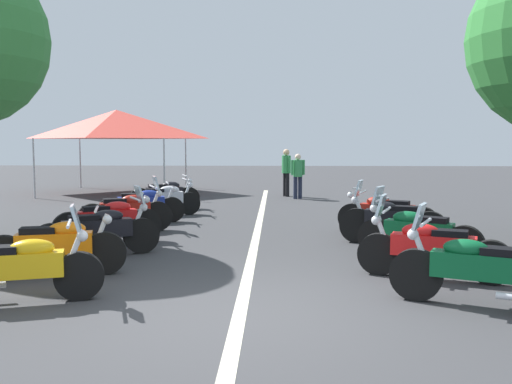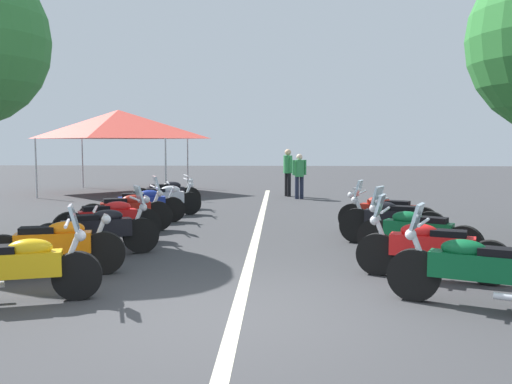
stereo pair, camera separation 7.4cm
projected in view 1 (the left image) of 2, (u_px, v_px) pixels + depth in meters
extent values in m
plane|color=#38383A|center=(239.00, 315.00, 6.27)|extent=(80.00, 80.00, 0.00)
cube|color=beige|center=(257.00, 233.00, 11.92)|extent=(21.29, 0.16, 0.01)
cylinder|color=black|center=(79.00, 276.00, 6.85)|extent=(0.32, 0.62, 0.61)
cube|color=#EAB214|center=(16.00, 265.00, 6.64)|extent=(0.60, 1.12, 0.30)
ellipsoid|color=#EAB214|center=(32.00, 248.00, 6.67)|extent=(0.41, 0.57, 0.22)
cylinder|color=silver|center=(73.00, 252.00, 6.81)|extent=(0.16, 0.30, 0.58)
cylinder|color=silver|center=(69.00, 224.00, 6.77)|extent=(0.60, 0.23, 0.04)
sphere|color=silver|center=(82.00, 236.00, 6.82)|extent=(0.14, 0.14, 0.14)
cube|color=silver|center=(76.00, 218.00, 6.78)|extent=(0.38, 0.23, 0.32)
cylinder|color=black|center=(105.00, 253.00, 8.18)|extent=(0.30, 0.65, 0.64)
cylinder|color=black|center=(3.00, 258.00, 7.87)|extent=(0.30, 0.65, 0.64)
cube|color=orange|center=(55.00, 243.00, 8.01)|extent=(0.55, 1.09, 0.30)
ellipsoid|color=orange|center=(67.00, 229.00, 8.03)|extent=(0.39, 0.57, 0.22)
cube|color=black|center=(38.00, 231.00, 7.94)|extent=(0.38, 0.53, 0.12)
cylinder|color=silver|center=(100.00, 233.00, 8.14)|extent=(0.14, 0.30, 0.58)
cylinder|color=silver|center=(96.00, 209.00, 8.10)|extent=(0.61, 0.20, 0.04)
sphere|color=silver|center=(107.00, 220.00, 8.15)|extent=(0.14, 0.14, 0.14)
cylinder|color=silver|center=(27.00, 261.00, 8.11)|extent=(0.22, 0.55, 0.08)
cylinder|color=black|center=(141.00, 236.00, 9.75)|extent=(0.42, 0.62, 0.63)
cylinder|color=black|center=(51.00, 242.00, 9.10)|extent=(0.42, 0.62, 0.63)
cube|color=black|center=(97.00, 228.00, 9.41)|extent=(0.78, 1.14, 0.30)
ellipsoid|color=black|center=(108.00, 216.00, 9.47)|extent=(0.47, 0.58, 0.22)
cube|color=black|center=(84.00, 219.00, 9.30)|extent=(0.45, 0.55, 0.12)
cylinder|color=silver|center=(138.00, 219.00, 9.70)|extent=(0.20, 0.29, 0.58)
cylinder|color=silver|center=(135.00, 199.00, 9.65)|extent=(0.57, 0.33, 0.04)
sphere|color=silver|center=(144.00, 207.00, 9.73)|extent=(0.14, 0.14, 0.14)
cylinder|color=silver|center=(69.00, 245.00, 9.40)|extent=(0.33, 0.52, 0.08)
cube|color=silver|center=(139.00, 195.00, 9.68)|extent=(0.37, 0.28, 0.32)
cylinder|color=black|center=(144.00, 225.00, 10.87)|extent=(0.44, 0.66, 0.67)
cylinder|color=black|center=(70.00, 230.00, 10.26)|extent=(0.44, 0.66, 0.67)
cube|color=red|center=(108.00, 218.00, 10.55)|extent=(0.75, 1.07, 0.30)
ellipsoid|color=red|center=(117.00, 207.00, 10.61)|extent=(0.47, 0.58, 0.22)
cube|color=black|center=(96.00, 209.00, 10.43)|extent=(0.46, 0.55, 0.12)
cylinder|color=silver|center=(141.00, 210.00, 10.82)|extent=(0.20, 0.29, 0.58)
cylinder|color=silver|center=(139.00, 192.00, 10.77)|extent=(0.57, 0.33, 0.04)
sphere|color=silver|center=(146.00, 200.00, 10.85)|extent=(0.14, 0.14, 0.14)
cylinder|color=silver|center=(84.00, 233.00, 10.55)|extent=(0.33, 0.52, 0.08)
cylinder|color=black|center=(157.00, 216.00, 12.23)|extent=(0.38, 0.66, 0.66)
cylinder|color=black|center=(92.00, 219.00, 11.76)|extent=(0.38, 0.66, 0.66)
cube|color=maroon|center=(125.00, 209.00, 11.98)|extent=(0.66, 1.08, 0.30)
ellipsoid|color=maroon|center=(133.00, 200.00, 12.02)|extent=(0.44, 0.58, 0.22)
cube|color=black|center=(115.00, 201.00, 11.89)|extent=(0.42, 0.54, 0.12)
cylinder|color=silver|center=(154.00, 203.00, 12.18)|extent=(0.17, 0.29, 0.58)
cylinder|color=silver|center=(152.00, 186.00, 12.14)|extent=(0.59, 0.27, 0.04)
sphere|color=silver|center=(159.00, 193.00, 12.20)|extent=(0.14, 0.14, 0.14)
cylinder|color=silver|center=(105.00, 222.00, 12.03)|extent=(0.28, 0.54, 0.08)
cube|color=silver|center=(156.00, 183.00, 12.16)|extent=(0.38, 0.25, 0.32)
cylinder|color=black|center=(172.00, 210.00, 13.58)|extent=(0.30, 0.63, 0.62)
cylinder|color=black|center=(110.00, 211.00, 13.24)|extent=(0.30, 0.63, 0.62)
cube|color=navy|center=(141.00, 203.00, 13.39)|extent=(0.57, 1.15, 0.30)
ellipsoid|color=navy|center=(149.00, 195.00, 13.42)|extent=(0.39, 0.57, 0.22)
cube|color=black|center=(132.00, 196.00, 13.33)|extent=(0.38, 0.53, 0.12)
cylinder|color=silver|center=(169.00, 197.00, 13.54)|extent=(0.14, 0.30, 0.58)
cylinder|color=silver|center=(167.00, 183.00, 13.50)|extent=(0.61, 0.20, 0.04)
sphere|color=silver|center=(174.00, 189.00, 13.55)|extent=(0.14, 0.14, 0.14)
cylinder|color=silver|center=(123.00, 214.00, 13.49)|extent=(0.22, 0.55, 0.08)
cylinder|color=black|center=(189.00, 203.00, 14.95)|extent=(0.34, 0.63, 0.62)
cylinder|color=black|center=(137.00, 205.00, 14.54)|extent=(0.34, 0.63, 0.62)
cube|color=silver|center=(163.00, 198.00, 14.73)|extent=(0.61, 1.09, 0.30)
ellipsoid|color=silver|center=(170.00, 190.00, 14.76)|extent=(0.42, 0.58, 0.22)
cube|color=black|center=(154.00, 191.00, 14.65)|extent=(0.40, 0.54, 0.12)
cylinder|color=silver|center=(186.00, 192.00, 14.90)|extent=(0.16, 0.30, 0.58)
cylinder|color=silver|center=(185.00, 179.00, 14.86)|extent=(0.60, 0.24, 0.04)
sphere|color=silver|center=(190.00, 185.00, 14.92)|extent=(0.14, 0.14, 0.14)
cylinder|color=silver|center=(147.00, 207.00, 14.80)|extent=(0.26, 0.55, 0.08)
cylinder|color=black|center=(188.00, 198.00, 16.25)|extent=(0.36, 0.66, 0.65)
cylinder|color=black|center=(140.00, 199.00, 15.82)|extent=(0.36, 0.66, 0.65)
cube|color=black|center=(165.00, 192.00, 16.02)|extent=(0.63, 1.09, 0.30)
ellipsoid|color=black|center=(171.00, 185.00, 16.05)|extent=(0.42, 0.58, 0.22)
cube|color=black|center=(157.00, 186.00, 15.93)|extent=(0.41, 0.54, 0.12)
cylinder|color=silver|center=(186.00, 188.00, 16.20)|extent=(0.17, 0.30, 0.58)
cylinder|color=silver|center=(185.00, 176.00, 16.16)|extent=(0.60, 0.25, 0.04)
sphere|color=silver|center=(190.00, 181.00, 16.22)|extent=(0.14, 0.14, 0.14)
cylinder|color=silver|center=(149.00, 202.00, 16.08)|extent=(0.27, 0.54, 0.08)
cylinder|color=black|center=(416.00, 275.00, 6.84)|extent=(0.40, 0.65, 0.65)
cube|color=#0C592D|center=(482.00, 266.00, 6.49)|extent=(0.73, 1.15, 0.30)
ellipsoid|color=#0C592D|center=(466.00, 248.00, 6.55)|extent=(0.45, 0.58, 0.22)
cube|color=black|center=(503.00, 253.00, 6.37)|extent=(0.44, 0.54, 0.12)
cylinder|color=silver|center=(422.00, 251.00, 6.78)|extent=(0.18, 0.29, 0.58)
cylinder|color=silver|center=(426.00, 222.00, 6.73)|extent=(0.58, 0.29, 0.04)
sphere|color=silver|center=(413.00, 234.00, 6.82)|extent=(0.14, 0.14, 0.14)
cube|color=silver|center=(419.00, 216.00, 6.76)|extent=(0.38, 0.26, 0.32)
cylinder|color=black|center=(379.00, 254.00, 8.17)|extent=(0.34, 0.63, 0.62)
cylinder|color=black|center=(491.00, 263.00, 7.59)|extent=(0.34, 0.63, 0.62)
cube|color=red|center=(433.00, 246.00, 7.86)|extent=(0.66, 1.19, 0.30)
ellipsoid|color=red|center=(420.00, 231.00, 7.91)|extent=(0.42, 0.58, 0.22)
cube|color=black|center=(450.00, 234.00, 7.76)|extent=(0.41, 0.54, 0.12)
cylinder|color=silver|center=(383.00, 234.00, 8.12)|extent=(0.17, 0.30, 0.58)
cylinder|color=silver|center=(387.00, 210.00, 8.07)|extent=(0.60, 0.25, 0.04)
sphere|color=silver|center=(376.00, 220.00, 8.14)|extent=(0.14, 0.14, 0.14)
cylinder|color=silver|center=(467.00, 270.00, 7.55)|extent=(0.26, 0.54, 0.08)
cube|color=silver|center=(381.00, 205.00, 8.10)|extent=(0.38, 0.24, 0.32)
cylinder|color=black|center=(376.00, 237.00, 9.56)|extent=(0.43, 0.62, 0.64)
cylinder|color=black|center=(464.00, 245.00, 8.81)|extent=(0.43, 0.62, 0.64)
cube|color=#0C592D|center=(419.00, 230.00, 9.17)|extent=(0.79, 1.10, 0.30)
ellipsoid|color=#0C592D|center=(408.00, 218.00, 9.24)|extent=(0.48, 0.58, 0.22)
cube|color=black|center=(433.00, 221.00, 9.04)|extent=(0.46, 0.55, 0.12)
cylinder|color=silver|center=(380.00, 220.00, 9.51)|extent=(0.20, 0.29, 0.58)
cylinder|color=silver|center=(383.00, 200.00, 9.45)|extent=(0.56, 0.34, 0.04)
sphere|color=silver|center=(374.00, 208.00, 9.54)|extent=(0.14, 0.14, 0.14)
cylinder|color=silver|center=(443.00, 251.00, 8.81)|extent=(0.34, 0.52, 0.08)
cube|color=silver|center=(378.00, 195.00, 9.49)|extent=(0.37, 0.28, 0.32)
cylinder|color=black|center=(357.00, 225.00, 10.78)|extent=(0.36, 0.69, 0.68)
cylinder|color=black|center=(430.00, 229.00, 10.29)|extent=(0.36, 0.69, 0.68)
cube|color=black|center=(393.00, 218.00, 10.52)|extent=(0.61, 1.07, 0.30)
ellipsoid|color=black|center=(383.00, 207.00, 10.56)|extent=(0.42, 0.58, 0.22)
cube|color=black|center=(405.00, 209.00, 10.42)|extent=(0.40, 0.54, 0.12)
cylinder|color=silver|center=(360.00, 210.00, 10.73)|extent=(0.16, 0.30, 0.58)
cylinder|color=silver|center=(363.00, 192.00, 10.68)|extent=(0.60, 0.24, 0.04)
sphere|color=silver|center=(355.00, 200.00, 10.75)|extent=(0.14, 0.14, 0.14)
cylinder|color=silver|center=(413.00, 235.00, 10.23)|extent=(0.26, 0.55, 0.08)
cube|color=silver|center=(359.00, 188.00, 10.71)|extent=(0.38, 0.23, 0.32)
cylinder|color=black|center=(352.00, 218.00, 12.07)|extent=(0.39, 0.63, 0.63)
cylinder|color=black|center=(423.00, 222.00, 11.40)|extent=(0.39, 0.63, 0.63)
cube|color=maroon|center=(387.00, 211.00, 11.72)|extent=(0.73, 1.15, 0.30)
ellipsoid|color=maroon|center=(379.00, 202.00, 11.78)|extent=(0.45, 0.58, 0.22)
cube|color=black|center=(397.00, 204.00, 11.60)|extent=(0.44, 0.54, 0.12)
cylinder|color=silver|center=(355.00, 204.00, 12.01)|extent=(0.18, 0.29, 0.58)
cylinder|color=silver|center=(357.00, 188.00, 11.96)|extent=(0.58, 0.30, 0.04)
sphere|color=silver|center=(351.00, 195.00, 12.04)|extent=(0.14, 0.14, 0.14)
cylinder|color=silver|center=(406.00, 227.00, 11.38)|extent=(0.30, 0.53, 0.08)
cylinder|color=#1E2338|center=(300.00, 188.00, 19.20)|extent=(0.14, 0.14, 0.77)
cylinder|color=#1E2338|center=(295.00, 188.00, 19.14)|extent=(0.14, 0.14, 0.77)
cylinder|color=#338C4C|center=(298.00, 168.00, 19.11)|extent=(0.32, 0.32, 0.58)
cylinder|color=#338C4C|center=(304.00, 167.00, 19.19)|extent=(0.09, 0.09, 0.52)
cylinder|color=#338C4C|center=(292.00, 168.00, 19.03)|extent=(0.09, 0.09, 0.52)
sphere|color=beige|center=(298.00, 157.00, 19.08)|extent=(0.21, 0.21, 0.21)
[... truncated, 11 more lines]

